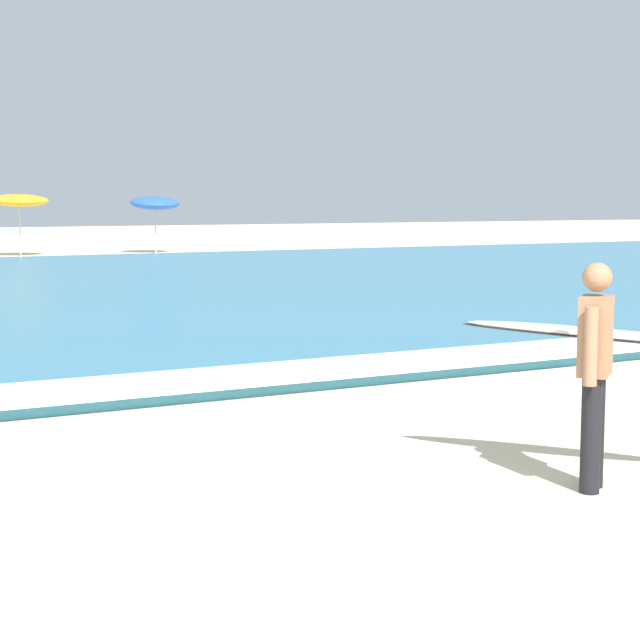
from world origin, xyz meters
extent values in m
plane|color=beige|center=(0.00, 0.00, 0.00)|extent=(160.00, 160.00, 0.00)
cube|color=white|center=(0.00, 6.69, 0.15)|extent=(120.00, 1.50, 0.01)
cylinder|color=black|center=(1.34, 1.41, 0.44)|extent=(0.15, 0.15, 0.88)
cylinder|color=black|center=(1.49, 1.53, 0.44)|extent=(0.15, 0.15, 0.88)
cube|color=#9E7051|center=(1.42, 1.47, 1.18)|extent=(0.40, 0.39, 0.60)
sphere|color=#9E7051|center=(1.42, 1.47, 1.62)|extent=(0.22, 0.22, 0.22)
cylinder|color=#9E7051|center=(1.24, 1.33, 1.13)|extent=(0.10, 0.10, 0.58)
cylinder|color=#9E7051|center=(1.61, 1.66, 1.20)|extent=(0.30, 0.27, 0.51)
ellipsoid|color=white|center=(1.81, 1.79, 1.13)|extent=(1.62, 1.89, 0.19)
ellipsoid|color=black|center=(1.81, 1.79, 1.11)|extent=(1.69, 1.98, 0.15)
cylinder|color=beige|center=(4.88, 36.91, 1.04)|extent=(0.05, 0.05, 2.08)
ellipsoid|color=#F4A31E|center=(4.88, 36.91, 2.15)|extent=(2.25, 2.28, 0.62)
cylinder|color=beige|center=(10.28, 36.66, 0.98)|extent=(0.05, 0.05, 1.95)
ellipsoid|color=blue|center=(10.28, 36.66, 2.03)|extent=(2.01, 2.05, 0.71)
camera|label=1|loc=(-4.07, -4.40, 2.20)|focal=58.84mm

